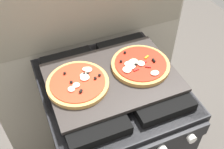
% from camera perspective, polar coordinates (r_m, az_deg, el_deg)
% --- Properties ---
extents(kitchen_backsplash, '(1.10, 0.09, 1.55)m').
position_cam_1_polar(kitchen_backsplash, '(1.45, -4.97, 4.81)').
color(kitchen_backsplash, '#B2A893').
rests_on(kitchen_backsplash, ground_plane).
extents(stove, '(0.60, 0.64, 0.90)m').
position_cam_1_polar(stove, '(1.50, 0.02, -13.01)').
color(stove, black).
rests_on(stove, ground_plane).
extents(baking_tray, '(0.54, 0.38, 0.02)m').
position_cam_1_polar(baking_tray, '(1.14, 0.00, -0.64)').
color(baking_tray, '#2D2826').
rests_on(baking_tray, stove).
extents(pizza_left, '(0.25, 0.25, 0.03)m').
position_cam_1_polar(pizza_left, '(1.10, -7.21, -1.81)').
color(pizza_left, tan).
rests_on(pizza_left, baking_tray).
extents(pizza_right, '(0.25, 0.25, 0.03)m').
position_cam_1_polar(pizza_right, '(1.17, 5.97, 2.07)').
color(pizza_right, '#C18947').
rests_on(pizza_right, baking_tray).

